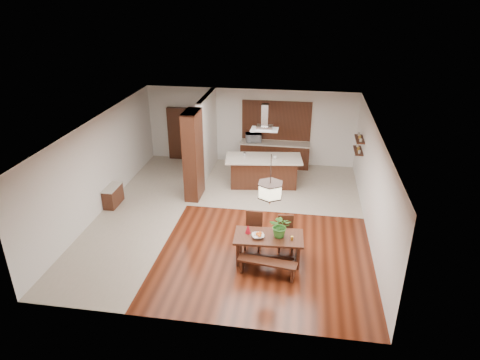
% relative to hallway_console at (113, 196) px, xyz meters
% --- Properties ---
extents(room_shell, '(9.00, 9.04, 2.92)m').
position_rel_hallway_console_xyz_m(room_shell, '(3.81, -0.20, 1.75)').
color(room_shell, '#3D170B').
rests_on(room_shell, ground).
extents(tile_hallway, '(2.50, 9.00, 0.01)m').
position_rel_hallway_console_xyz_m(tile_hallway, '(1.06, -0.20, -0.31)').
color(tile_hallway, '#BDB09E').
rests_on(tile_hallway, ground).
extents(tile_kitchen, '(5.50, 4.00, 0.01)m').
position_rel_hallway_console_xyz_m(tile_kitchen, '(5.06, 2.30, -0.31)').
color(tile_kitchen, '#BDB09E').
rests_on(tile_kitchen, ground).
extents(soffit_band, '(8.00, 9.00, 0.02)m').
position_rel_hallway_console_xyz_m(soffit_band, '(3.81, -0.20, 2.57)').
color(soffit_band, '#381C0E').
rests_on(soffit_band, room_shell).
extents(partition_pier, '(0.45, 1.00, 2.90)m').
position_rel_hallway_console_xyz_m(partition_pier, '(2.41, 1.00, 1.14)').
color(partition_pier, black).
rests_on(partition_pier, ground).
extents(partition_stub, '(0.18, 2.40, 2.90)m').
position_rel_hallway_console_xyz_m(partition_stub, '(2.41, 3.10, 1.14)').
color(partition_stub, silver).
rests_on(partition_stub, ground).
extents(hallway_console, '(0.37, 0.88, 0.63)m').
position_rel_hallway_console_xyz_m(hallway_console, '(0.00, 0.00, 0.00)').
color(hallway_console, black).
rests_on(hallway_console, ground).
extents(hallway_doorway, '(1.10, 0.20, 2.10)m').
position_rel_hallway_console_xyz_m(hallway_doorway, '(1.11, 4.20, 0.74)').
color(hallway_doorway, black).
rests_on(hallway_doorway, ground).
extents(rear_counter, '(2.60, 0.62, 0.95)m').
position_rel_hallway_console_xyz_m(rear_counter, '(4.81, 4.00, 0.16)').
color(rear_counter, black).
rests_on(rear_counter, ground).
extents(kitchen_window, '(2.60, 0.08, 1.50)m').
position_rel_hallway_console_xyz_m(kitchen_window, '(4.81, 4.26, 1.44)').
color(kitchen_window, '#A16E30').
rests_on(kitchen_window, room_shell).
extents(shelf_lower, '(0.26, 0.90, 0.04)m').
position_rel_hallway_console_xyz_m(shelf_lower, '(7.68, 2.40, 1.08)').
color(shelf_lower, black).
rests_on(shelf_lower, room_shell).
extents(shelf_upper, '(0.26, 0.90, 0.04)m').
position_rel_hallway_console_xyz_m(shelf_upper, '(7.68, 2.40, 1.49)').
color(shelf_upper, black).
rests_on(shelf_upper, room_shell).
extents(dining_table, '(1.76, 0.95, 0.72)m').
position_rel_hallway_console_xyz_m(dining_table, '(5.15, -2.25, 0.21)').
color(dining_table, black).
rests_on(dining_table, ground).
extents(dining_bench, '(1.46, 0.51, 0.40)m').
position_rel_hallway_console_xyz_m(dining_bench, '(5.19, -2.87, -0.11)').
color(dining_bench, black).
rests_on(dining_bench, ground).
extents(dining_chair_left, '(0.45, 0.45, 1.00)m').
position_rel_hallway_console_xyz_m(dining_chair_left, '(4.70, -1.75, 0.19)').
color(dining_chair_left, black).
rests_on(dining_chair_left, ground).
extents(dining_chair_right, '(0.47, 0.47, 0.94)m').
position_rel_hallway_console_xyz_m(dining_chair_right, '(5.55, -1.70, 0.15)').
color(dining_chair_right, black).
rests_on(dining_chair_right, ground).
extents(pendant_lantern, '(0.64, 0.64, 1.31)m').
position_rel_hallway_console_xyz_m(pendant_lantern, '(5.15, -2.25, 1.93)').
color(pendant_lantern, '#FFF3C3').
rests_on(pendant_lantern, room_shell).
extents(foliage_plant, '(0.54, 0.48, 0.59)m').
position_rel_hallway_console_xyz_m(foliage_plant, '(5.43, -2.21, 0.70)').
color(foliage_plant, '#367C29').
rests_on(foliage_plant, dining_table).
extents(fruit_bowl, '(0.38, 0.38, 0.08)m').
position_rel_hallway_console_xyz_m(fruit_bowl, '(4.89, -2.35, 0.44)').
color(fruit_bowl, beige).
rests_on(fruit_bowl, dining_table).
extents(napkin_cone, '(0.18, 0.18, 0.23)m').
position_rel_hallway_console_xyz_m(napkin_cone, '(4.62, -2.18, 0.52)').
color(napkin_cone, '#9E0B18').
rests_on(napkin_cone, dining_table).
extents(gold_ornament, '(0.08, 0.08, 0.09)m').
position_rel_hallway_console_xyz_m(gold_ornament, '(5.73, -2.33, 0.45)').
color(gold_ornament, gold).
rests_on(gold_ornament, dining_table).
extents(kitchen_island, '(2.69, 1.44, 1.06)m').
position_rel_hallway_console_xyz_m(kitchen_island, '(4.57, 2.17, 0.23)').
color(kitchen_island, black).
rests_on(kitchen_island, ground).
extents(range_hood, '(0.90, 0.55, 0.87)m').
position_rel_hallway_console_xyz_m(range_hood, '(4.57, 2.18, 2.15)').
color(range_hood, silver).
rests_on(range_hood, room_shell).
extents(island_cup, '(0.16, 0.16, 0.10)m').
position_rel_hallway_console_xyz_m(island_cup, '(4.94, 2.09, 0.80)').
color(island_cup, silver).
rests_on(island_cup, kitchen_island).
extents(microwave, '(0.66, 0.52, 0.32)m').
position_rel_hallway_console_xyz_m(microwave, '(3.97, 4.00, 0.80)').
color(microwave, '#BABEC2').
rests_on(microwave, rear_counter).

